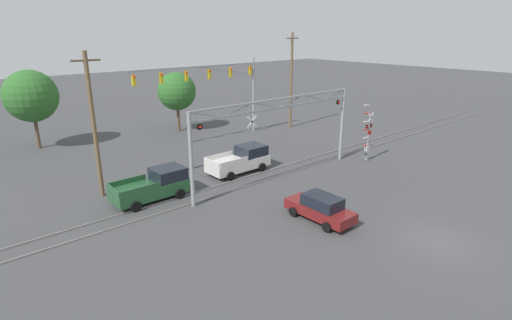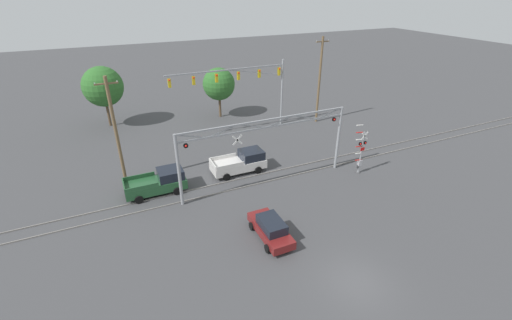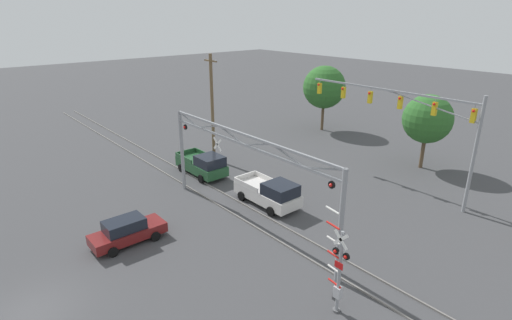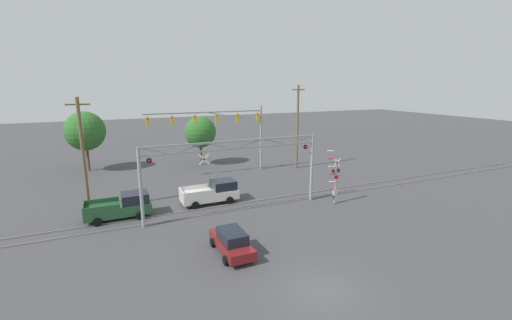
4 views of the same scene
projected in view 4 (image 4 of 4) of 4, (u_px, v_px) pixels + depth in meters
ground_plane at (322, 291)px, 17.90m from camera, size 200.00×200.00×0.00m
rail_track_near at (235, 210)px, 29.22m from camera, size 80.00×0.08×0.10m
rail_track_far at (229, 205)px, 30.50m from camera, size 80.00×0.08×0.10m
crossing_gantry at (235, 162)px, 28.04m from camera, size 15.25×0.29×6.15m
crossing_signal_mast at (335, 182)px, 30.56m from camera, size 1.43×0.35×5.01m
traffic_signal_span at (228, 125)px, 40.54m from camera, size 14.09×0.39×8.03m
pickup_truck_lead at (213, 192)px, 31.15m from camera, size 5.09×2.34×1.97m
pickup_truck_following at (122, 206)px, 27.57m from camera, size 5.04×2.34×1.97m
sedan_waiting at (232, 242)px, 21.80m from camera, size 1.93×4.33×1.57m
utility_pole_left at (83, 154)px, 28.18m from camera, size 1.80×0.28×9.61m
utility_pole_right at (297, 126)px, 43.12m from camera, size 1.80×0.28×10.51m
background_tree_beyond_span at (85, 131)px, 41.78m from camera, size 4.79×4.79×7.38m
background_tree_far_left_verge at (200, 132)px, 45.10m from camera, size 4.15×4.15×6.49m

